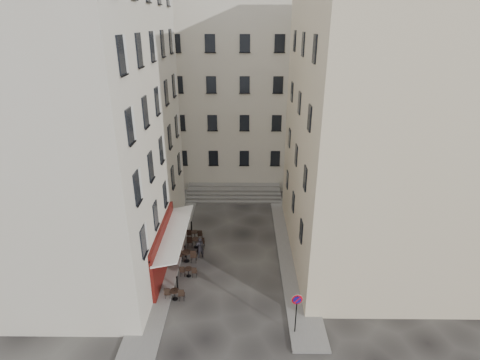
{
  "coord_description": "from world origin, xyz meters",
  "views": [
    {
      "loc": [
        0.94,
        -20.22,
        15.81
      ],
      "look_at": [
        0.69,
        4.0,
        5.46
      ],
      "focal_mm": 28.0,
      "sensor_mm": 36.0,
      "label": 1
    }
  ],
  "objects_px": {
    "bistro_table_b": "(189,271)",
    "bistro_table_a": "(175,294)",
    "no_parking_sign": "(297,307)",
    "pedestrian": "(200,248)"
  },
  "relations": [
    {
      "from": "bistro_table_a",
      "to": "pedestrian",
      "type": "relative_size",
      "value": 0.75
    },
    {
      "from": "no_parking_sign",
      "to": "pedestrian",
      "type": "distance_m",
      "value": 9.32
    },
    {
      "from": "pedestrian",
      "to": "bistro_table_a",
      "type": "bearing_deg",
      "value": 54.91
    },
    {
      "from": "bistro_table_a",
      "to": "pedestrian",
      "type": "height_order",
      "value": "pedestrian"
    },
    {
      "from": "bistro_table_b",
      "to": "bistro_table_a",
      "type": "bearing_deg",
      "value": -103.23
    },
    {
      "from": "bistro_table_b",
      "to": "pedestrian",
      "type": "xyz_separation_m",
      "value": [
        0.54,
        2.2,
        0.41
      ]
    },
    {
      "from": "no_parking_sign",
      "to": "bistro_table_a",
      "type": "xyz_separation_m",
      "value": [
        -7.02,
        2.63,
        -1.41
      ]
    },
    {
      "from": "bistro_table_a",
      "to": "no_parking_sign",
      "type": "bearing_deg",
      "value": -20.56
    },
    {
      "from": "bistro_table_a",
      "to": "pedestrian",
      "type": "bearing_deg",
      "value": 76.52
    },
    {
      "from": "no_parking_sign",
      "to": "pedestrian",
      "type": "bearing_deg",
      "value": 123.31
    }
  ]
}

